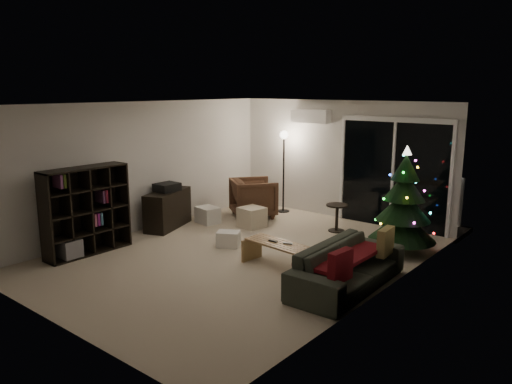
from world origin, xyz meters
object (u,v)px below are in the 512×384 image
media_cabinet (168,209)px  coffee_table (281,256)px  christmas_tree (404,200)px  bookshelf (80,209)px  armchair (254,198)px  sofa (348,266)px

media_cabinet → coffee_table: 3.15m
media_cabinet → christmas_tree: christmas_tree is taller
coffee_table → christmas_tree: (1.13, 1.94, 0.72)m
bookshelf → armchair: 3.76m
coffee_table → christmas_tree: 2.36m
bookshelf → christmas_tree: (4.24, 3.44, 0.17)m
bookshelf → armchair: bearing=100.0°
sofa → christmas_tree: size_ratio=1.15×
armchair → coffee_table: (2.35, -2.17, -0.22)m
armchair → sofa: size_ratio=0.44×
media_cabinet → coffee_table: (3.11, -0.41, -0.18)m
sofa → bookshelf: bearing=107.3°
bookshelf → armchair: bookshelf is taller
armchair → christmas_tree: bearing=-147.2°
christmas_tree → media_cabinet: bearing=-160.2°
armchair → christmas_tree: christmas_tree is taller
bookshelf → christmas_tree: 5.47m
armchair → media_cabinet: bearing=103.0°
bookshelf → media_cabinet: size_ratio=1.24×
bookshelf → coffee_table: (3.11, 1.50, -0.54)m
bookshelf → coffee_table: bearing=47.6°
media_cabinet → armchair: bearing=45.9°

